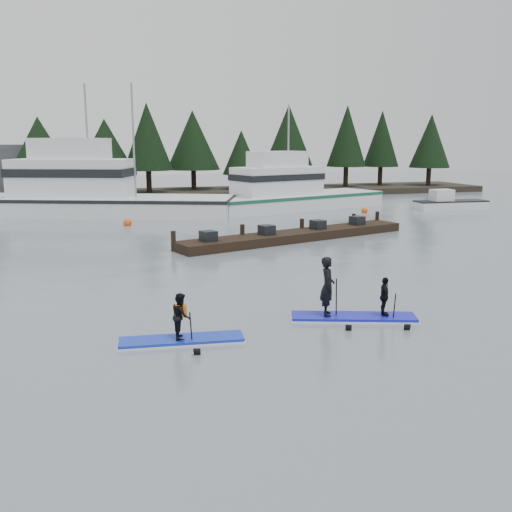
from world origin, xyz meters
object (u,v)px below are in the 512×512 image
object	(u,v)px
fishing_boat_large	(96,204)
fishing_boat_medium	(291,201)
paddleboard_duo	(349,300)
paddleboard_solo	(181,327)
floating_dock	(297,236)

from	to	relation	value
fishing_boat_large	fishing_boat_medium	world-z (taller)	fishing_boat_large
fishing_boat_medium	paddleboard_duo	size ratio (longest dim) A/B	4.16
fishing_boat_medium	paddleboard_solo	distance (m)	31.04
paddleboard_duo	fishing_boat_large	bearing A→B (deg)	121.96
fishing_boat_large	fishing_boat_medium	bearing A→B (deg)	18.54
fishing_boat_large	floating_dock	xyz separation A→B (m)	(10.20, -14.25, -0.56)
floating_dock	paddleboard_duo	bearing A→B (deg)	-122.09
fishing_boat_medium	fishing_boat_large	bearing A→B (deg)	159.98
floating_dock	paddleboard_duo	xyz separation A→B (m)	(-3.54, -13.73, 0.37)
fishing_boat_medium	paddleboard_solo	xyz separation A→B (m)	(-13.36, -28.02, -0.22)
floating_dock	paddleboard_duo	distance (m)	14.19
paddleboard_solo	paddleboard_duo	bearing A→B (deg)	12.51
paddleboard_solo	fishing_boat_large	bearing A→B (deg)	99.37
paddleboard_solo	paddleboard_duo	size ratio (longest dim) A/B	0.88
floating_dock	fishing_boat_large	bearing A→B (deg)	107.95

